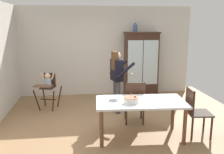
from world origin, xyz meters
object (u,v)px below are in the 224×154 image
Objects in this scene: dining_table at (141,105)px; serving_bowl at (114,99)px; china_cabinet at (141,64)px; dining_chair_right_end at (194,109)px; birthday_cake at (131,100)px; dining_chair_far_side at (135,100)px; ceramic_vase at (135,28)px; adult_person at (117,75)px; high_chair_with_toddler at (48,84)px.

dining_table is 9.68× the size of serving_bowl.
china_cabinet is 3.01m from dining_chair_right_end.
dining_chair_far_side is (0.24, 0.75, -0.24)m from birthday_cake.
ceramic_vase is 1.99m from adult_person.
adult_person is at bearing 91.78° from birthday_cake.
dining_chair_right_end is at bearing -17.31° from high_chair_with_toddler.
high_chair_with_toddler is 0.62× the size of adult_person.
high_chair_with_toddler is 3.62m from dining_chair_right_end.
dining_chair_far_side reaches higher than high_chair_with_toddler.
serving_bowl is (-1.22, -2.81, -0.21)m from china_cabinet.
adult_person is (-0.97, -1.49, -0.01)m from china_cabinet.
dining_table is at bearing -103.89° from china_cabinet.
dining_table is at bearing -28.39° from high_chair_with_toddler.
serving_bowl is 1.59m from dining_chair_right_end.
dining_chair_far_side is 1.25m from dining_chair_right_end.
ceramic_vase is 3.27m from dining_table.
serving_bowl is at bearing 90.55° from dining_chair_right_end.
serving_bowl is 0.19× the size of dining_chair_far_side.
birthday_cake is (-0.92, -2.99, -0.18)m from china_cabinet.
ceramic_vase is 0.96× the size of birthday_cake.
ceramic_vase is at bearing 16.62° from dining_chair_right_end.
dining_chair_right_end is at bearing -154.43° from adult_person.
birthday_cake is at bearing -30.75° from serving_bowl.
serving_bowl is (-0.30, 0.18, -0.03)m from birthday_cake.
dining_chair_right_end is (1.03, -0.72, 0.00)m from dining_chair_far_side.
dining_chair_far_side is at bearing -16.29° from high_chair_with_toddler.
ceramic_vase is 3.33m from birthday_cake.
dining_chair_far_side is (0.28, -0.76, -0.41)m from adult_person.
china_cabinet is 1.11× the size of dining_table.
dining_chair_right_end is (3.04, -1.97, -0.10)m from high_chair_with_toddler.
ceramic_vase reaches higher than adult_person.
birthday_cake is at bearing 97.37° from dining_chair_right_end.
ceramic_vase is 0.28× the size of dining_chair_far_side.
high_chair_with_toddler is (-2.48, -0.99, -1.40)m from ceramic_vase.
china_cabinet is 1.77m from adult_person.
dining_table is 6.22× the size of birthday_cake.
adult_person is at bearing -0.41° from high_chair_with_toddler.
birthday_cake is 1.29m from dining_chair_right_end.
china_cabinet is 7.17× the size of ceramic_vase.
adult_person is 1.59× the size of dining_chair_far_side.
china_cabinet reaches higher than dining_chair_far_side.
dining_chair_far_side reaches higher than dining_table.
dining_chair_far_side is at bearing -101.90° from ceramic_vase.
adult_person is 1.36m from serving_bowl.
adult_person is (1.73, -0.50, 0.31)m from high_chair_with_toddler.
adult_person is at bearing 47.63° from dining_chair_right_end.
china_cabinet is at bearing -1.01° from ceramic_vase.
china_cabinet reaches higher than dining_chair_right_end.
dining_chair_right_end is (0.35, -2.96, -0.42)m from china_cabinet.
ceramic_vase is 3.02m from high_chair_with_toddler.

